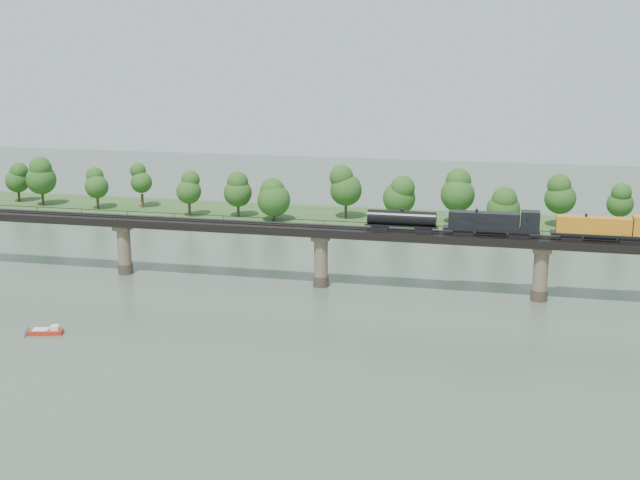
# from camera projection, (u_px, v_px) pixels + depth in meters

# --- Properties ---
(ground) EXTENTS (400.00, 400.00, 0.00)m
(ground) POSITION_uv_depth(u_px,v_px,m) (280.00, 343.00, 123.52)
(ground) COLOR #3C4C3C
(ground) RESTS_ON ground
(far_bank) EXTENTS (300.00, 24.00, 1.60)m
(far_bank) POSITION_uv_depth(u_px,v_px,m) (367.00, 220.00, 203.89)
(far_bank) COLOR #2A4D1E
(far_bank) RESTS_ON ground
(bridge) EXTENTS (236.00, 30.00, 11.50)m
(bridge) POSITION_uv_depth(u_px,v_px,m) (321.00, 258.00, 150.63)
(bridge) COLOR #473A2D
(bridge) RESTS_ON ground
(bridge_superstructure) EXTENTS (220.00, 4.90, 0.75)m
(bridge_superstructure) POSITION_uv_depth(u_px,v_px,m) (321.00, 226.00, 149.10)
(bridge_superstructure) COLOR black
(bridge_superstructure) RESTS_ON bridge
(far_treeline) EXTENTS (289.06, 17.54, 13.60)m
(far_treeline) POSITION_uv_depth(u_px,v_px,m) (332.00, 191.00, 199.41)
(far_treeline) COLOR #382619
(far_treeline) RESTS_ON far_bank
(freight_train) EXTENTS (68.24, 2.66, 4.70)m
(freight_train) POSITION_uv_depth(u_px,v_px,m) (565.00, 227.00, 139.58)
(freight_train) COLOR black
(freight_train) RESTS_ON bridge
(motorboat) EXTENTS (5.34, 3.03, 1.41)m
(motorboat) POSITION_uv_depth(u_px,v_px,m) (47.00, 331.00, 127.02)
(motorboat) COLOR red
(motorboat) RESTS_ON ground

